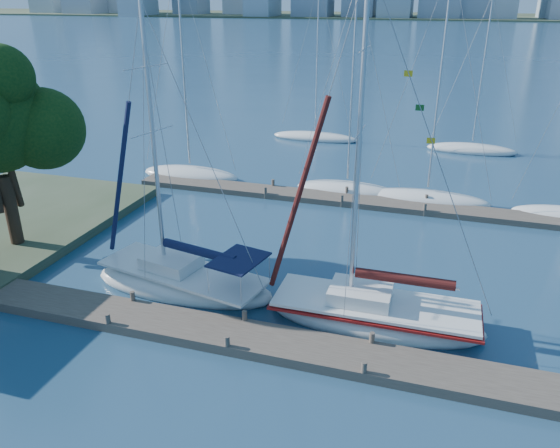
% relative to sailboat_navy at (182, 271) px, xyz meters
% --- Properties ---
extents(ground, '(700.00, 700.00, 0.00)m').
position_rel_sailboat_navy_xyz_m(ground, '(3.70, -2.93, -0.97)').
color(ground, navy).
rests_on(ground, ground).
extents(near_dock, '(26.00, 2.00, 0.40)m').
position_rel_sailboat_navy_xyz_m(near_dock, '(3.70, -2.93, -0.77)').
color(near_dock, '#483E35').
rests_on(near_dock, ground).
extents(far_dock, '(30.00, 1.80, 0.36)m').
position_rel_sailboat_navy_xyz_m(far_dock, '(5.70, 13.07, -0.79)').
color(far_dock, '#483E35').
rests_on(far_dock, ground).
extents(far_shore, '(800.00, 100.00, 1.50)m').
position_rel_sailboat_navy_xyz_m(far_shore, '(3.70, 317.07, -0.97)').
color(far_shore, '#38472D').
rests_on(far_shore, ground).
extents(sailboat_navy, '(8.79, 4.42, 12.66)m').
position_rel_sailboat_navy_xyz_m(sailboat_navy, '(0.00, 0.00, 0.00)').
color(sailboat_navy, silver).
rests_on(sailboat_navy, ground).
extents(sailboat_maroon, '(8.64, 2.88, 13.83)m').
position_rel_sailboat_navy_xyz_m(sailboat_maroon, '(8.50, -0.18, 0.09)').
color(sailboat_maroon, silver).
rests_on(sailboat_maroon, ground).
extents(bg_boat_0, '(7.42, 3.00, 14.89)m').
position_rel_sailboat_navy_xyz_m(bg_boat_0, '(-6.81, 14.73, -0.67)').
color(bg_boat_0, silver).
rests_on(bg_boat_0, ground).
extents(bg_boat_2, '(7.02, 2.88, 13.27)m').
position_rel_sailboat_navy_xyz_m(bg_boat_2, '(4.54, 14.86, -0.70)').
color(bg_boat_2, silver).
rests_on(bg_boat_2, ground).
extents(bg_boat_3, '(8.10, 4.42, 14.40)m').
position_rel_sailboat_navy_xyz_m(bg_boat_3, '(9.70, 14.67, -0.69)').
color(bg_boat_3, silver).
rests_on(bg_boat_3, ground).
extents(bg_boat_6, '(7.97, 4.89, 13.46)m').
position_rel_sailboat_navy_xyz_m(bg_boat_6, '(-0.95, 28.23, -0.72)').
color(bg_boat_6, silver).
rests_on(bg_boat_6, ground).
extents(bg_boat_7, '(7.54, 4.14, 12.64)m').
position_rel_sailboat_navy_xyz_m(bg_boat_7, '(12.54, 28.00, -0.72)').
color(bg_boat_7, silver).
rests_on(bg_boat_7, ground).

